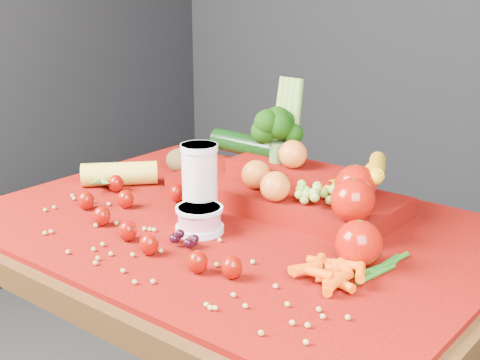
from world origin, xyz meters
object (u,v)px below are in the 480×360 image
Objects in this scene: yogurt_bowl at (199,219)px; produce_mound at (297,183)px; milk_glass at (200,181)px; table at (234,270)px.

yogurt_bowl is 0.16× the size of produce_mound.
yogurt_bowl is 0.25m from produce_mound.
produce_mound is at bearing 59.52° from milk_glass.
milk_glass is 0.08m from yogurt_bowl.
table is 6.67× the size of milk_glass.
produce_mound is (0.05, 0.15, 0.17)m from table.
milk_glass is 0.22m from produce_mound.
produce_mound reaches higher than table.
produce_mound reaches higher than yogurt_bowl.
milk_glass is 1.71× the size of yogurt_bowl.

